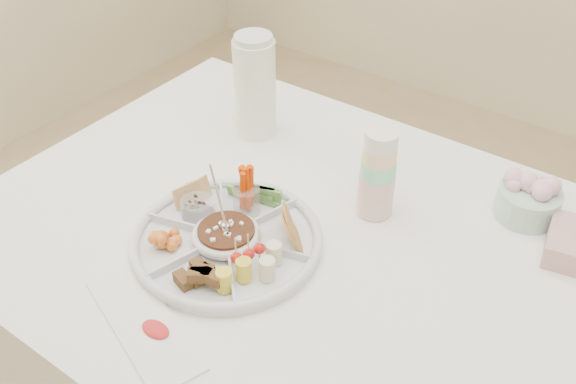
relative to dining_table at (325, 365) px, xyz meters
The scene contains 13 objects.
dining_table is the anchor object (origin of this frame).
party_tray 0.45m from the dining_table, 146.53° to the right, with size 0.38×0.38×0.04m, color silver.
bean_dip 0.46m from the dining_table, 146.53° to the right, with size 0.11×0.11×0.04m, color black.
tortillas 0.43m from the dining_table, 163.24° to the right, with size 0.11×0.11×0.07m, color #B57134, non-canonical shape.
carrot_cucumber 0.49m from the dining_table, behind, with size 0.11×0.11×0.10m, color #D63B00, non-canonical shape.
pita_raisins 0.53m from the dining_table, 164.83° to the right, with size 0.10×0.10×0.05m, color tan, non-canonical shape.
cherries 0.54m from the dining_table, 142.31° to the right, with size 0.10×0.10×0.04m, color gold, non-canonical shape.
granola_chunks 0.50m from the dining_table, 120.60° to the right, with size 0.11×0.11×0.05m, color #5D3214, non-canonical shape.
banana_tomato 0.47m from the dining_table, 108.52° to the right, with size 0.10×0.10×0.08m, color #D1BB77, non-canonical shape.
cup_stack 0.51m from the dining_table, 85.89° to the left, with size 0.08×0.08×0.21m, color silver.
thermos 0.69m from the dining_table, 146.68° to the left, with size 0.10×0.10×0.27m, color white.
flower_bowl 0.61m from the dining_table, 49.67° to the left, with size 0.13×0.13×0.10m, color #87BAA5.
placemat 0.55m from the dining_table, 114.41° to the right, with size 0.30×0.10×0.01m, color silver.
Camera 1 is at (0.48, -0.82, 1.65)m, focal length 40.00 mm.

